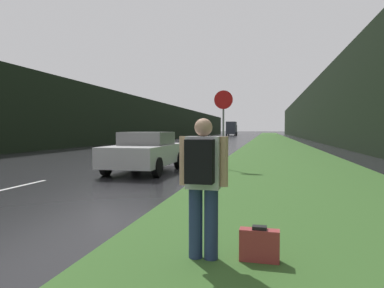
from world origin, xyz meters
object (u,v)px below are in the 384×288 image
(delivery_truck, at_px, (232,128))
(hitchhiker_with_backpack, at_px, (203,179))
(car_passing_near, at_px, (146,151))
(suitcase, at_px, (259,246))
(stop_sign, at_px, (223,120))

(delivery_truck, bearing_deg, hitchhiker_with_backpack, -84.47)
(hitchhiker_with_backpack, distance_m, car_passing_near, 8.78)
(hitchhiker_with_backpack, height_order, delivery_truck, delivery_truck)
(suitcase, xyz_separation_m, car_passing_near, (-4.28, 7.91, 0.54))
(hitchhiker_with_backpack, relative_size, car_passing_near, 0.39)
(car_passing_near, bearing_deg, delivery_truck, -86.63)
(car_passing_near, xyz_separation_m, delivery_truck, (-4.45, 75.46, 1.09))
(stop_sign, height_order, suitcase, stop_sign)
(hitchhiker_with_backpack, distance_m, suitcase, 1.01)
(hitchhiker_with_backpack, bearing_deg, delivery_truck, 97.12)
(stop_sign, xyz_separation_m, suitcase, (1.58, -9.20, -1.69))
(hitchhiker_with_backpack, bearing_deg, suitcase, 9.30)
(car_passing_near, bearing_deg, hitchhiker_with_backpack, 114.41)
(stop_sign, relative_size, hitchhiker_with_backpack, 1.82)
(car_passing_near, height_order, delivery_truck, delivery_truck)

